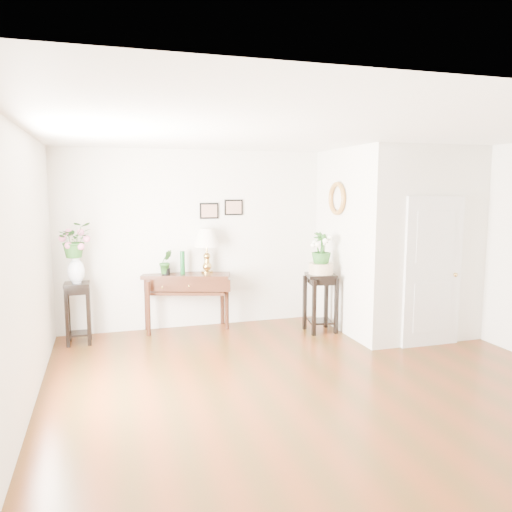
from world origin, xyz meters
name	(u,v)px	position (x,y,z in m)	size (l,w,h in m)	color
floor	(315,382)	(0.00, 0.00, 0.00)	(6.00, 5.50, 0.02)	#5B2910
ceiling	(319,132)	(0.00, 0.00, 2.80)	(6.00, 5.50, 0.02)	white
wall_back	(248,238)	(0.00, 2.75, 1.40)	(6.00, 0.02, 2.80)	silver
wall_front	(507,327)	(0.00, -2.75, 1.40)	(6.00, 0.02, 2.80)	silver
wall_left	(22,275)	(-3.00, 0.00, 1.40)	(0.02, 5.50, 2.80)	silver
partition	(394,240)	(2.10, 1.77, 1.40)	(1.80, 1.95, 2.80)	silver
door	(433,272)	(2.10, 0.78, 1.05)	(0.90, 0.05, 2.10)	silver
art_print_left	(209,211)	(-0.65, 2.73, 1.85)	(0.30, 0.02, 0.25)	black
art_print_right	(234,207)	(-0.25, 2.73, 1.90)	(0.30, 0.02, 0.25)	black
wall_ornament	(337,198)	(1.16, 1.90, 2.05)	(0.51, 0.51, 0.07)	#A0602B
console_table	(187,302)	(-1.06, 2.57, 0.44)	(1.33, 0.44, 0.89)	#36130D
table_lamp	(207,251)	(-0.73, 2.57, 1.24)	(0.41, 0.41, 0.71)	#B18E44
green_vase	(183,263)	(-1.11, 2.57, 1.06)	(0.07, 0.07, 0.36)	#0E4419
potted_plant	(166,263)	(-1.37, 2.57, 1.07)	(0.20, 0.16, 0.37)	#23551D
plant_stand_a	(78,313)	(-2.65, 2.30, 0.44)	(0.34, 0.34, 0.88)	black
porcelain_vase	(76,267)	(-2.65, 2.30, 1.11)	(0.23, 0.23, 0.41)	white
lily_arrangement	(74,237)	(-2.65, 2.30, 1.53)	(0.45, 0.39, 0.50)	#23551D
plant_stand_b	(320,303)	(0.90, 1.86, 0.45)	(0.43, 0.43, 0.91)	black
ceramic_bowl	(321,269)	(0.90, 1.86, 0.99)	(0.37, 0.37, 0.16)	beige
narcissus	(321,249)	(0.90, 1.86, 1.29)	(0.29, 0.29, 0.52)	#23551D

